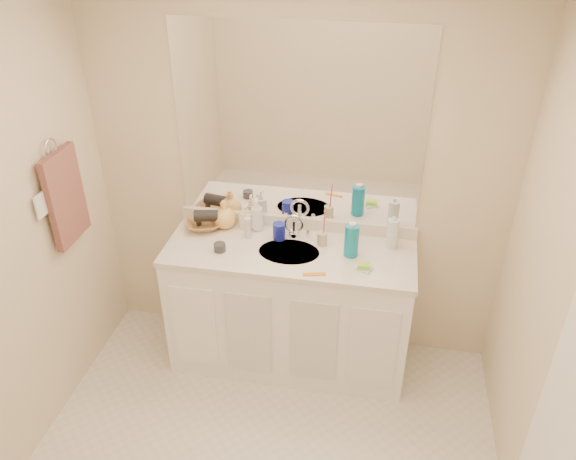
# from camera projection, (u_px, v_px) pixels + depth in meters

# --- Properties ---
(ceiling) EXTENTS (2.60, 2.60, 0.02)m
(ceiling) POSITION_uv_depth(u_px,v_px,m) (231.00, 19.00, 1.74)
(ceiling) COLOR white
(ceiling) RESTS_ON wall_back
(wall_back) EXTENTS (2.60, 0.02, 2.40)m
(wall_back) POSITION_uv_depth(u_px,v_px,m) (298.00, 182.00, 3.46)
(wall_back) COLOR beige
(wall_back) RESTS_ON floor
(wall_right) EXTENTS (0.02, 2.60, 2.40)m
(wall_right) POSITION_uv_depth(u_px,v_px,m) (573.00, 358.00, 2.16)
(wall_right) COLOR beige
(wall_right) RESTS_ON floor
(vanity_cabinet) EXTENTS (1.50, 0.55, 0.85)m
(vanity_cabinet) POSITION_uv_depth(u_px,v_px,m) (289.00, 308.00, 3.63)
(vanity_cabinet) COLOR white
(vanity_cabinet) RESTS_ON floor
(countertop) EXTENTS (1.52, 0.57, 0.03)m
(countertop) POSITION_uv_depth(u_px,v_px,m) (290.00, 252.00, 3.40)
(countertop) COLOR silver
(countertop) RESTS_ON vanity_cabinet
(backsplash) EXTENTS (1.52, 0.03, 0.08)m
(backsplash) POSITION_uv_depth(u_px,v_px,m) (297.00, 223.00, 3.59)
(backsplash) COLOR silver
(backsplash) RESTS_ON countertop
(sink_basin) EXTENTS (0.37, 0.37, 0.02)m
(sink_basin) POSITION_uv_depth(u_px,v_px,m) (289.00, 253.00, 3.38)
(sink_basin) COLOR silver
(sink_basin) RESTS_ON countertop
(faucet) EXTENTS (0.02, 0.02, 0.11)m
(faucet) POSITION_uv_depth(u_px,v_px,m) (294.00, 229.00, 3.50)
(faucet) COLOR silver
(faucet) RESTS_ON countertop
(mirror) EXTENTS (1.48, 0.01, 1.20)m
(mirror) POSITION_uv_depth(u_px,v_px,m) (298.00, 127.00, 3.27)
(mirror) COLOR white
(mirror) RESTS_ON wall_back
(blue_mug) EXTENTS (0.08, 0.08, 0.11)m
(blue_mug) POSITION_uv_depth(u_px,v_px,m) (279.00, 231.00, 3.48)
(blue_mug) COLOR #1720A0
(blue_mug) RESTS_ON countertop
(tan_cup) EXTENTS (0.07, 0.07, 0.08)m
(tan_cup) POSITION_uv_depth(u_px,v_px,m) (322.00, 239.00, 3.42)
(tan_cup) COLOR #C2B689
(tan_cup) RESTS_ON countertop
(toothbrush) EXTENTS (0.02, 0.04, 0.19)m
(toothbrush) POSITION_uv_depth(u_px,v_px,m) (324.00, 224.00, 3.36)
(toothbrush) COLOR #FF4378
(toothbrush) RESTS_ON tan_cup
(mouthwash_bottle) EXTENTS (0.10, 0.10, 0.20)m
(mouthwash_bottle) POSITION_uv_depth(u_px,v_px,m) (351.00, 240.00, 3.29)
(mouthwash_bottle) COLOR #0E85AA
(mouthwash_bottle) RESTS_ON countertop
(clear_pump_bottle) EXTENTS (0.09, 0.09, 0.19)m
(clear_pump_bottle) POSITION_uv_depth(u_px,v_px,m) (392.00, 234.00, 3.37)
(clear_pump_bottle) COLOR white
(clear_pump_bottle) RESTS_ON countertop
(soap_dish) EXTENTS (0.11, 0.10, 0.01)m
(soap_dish) POSITION_uv_depth(u_px,v_px,m) (364.00, 268.00, 3.22)
(soap_dish) COLOR white
(soap_dish) RESTS_ON countertop
(green_soap) EXTENTS (0.08, 0.06, 0.03)m
(green_soap) POSITION_uv_depth(u_px,v_px,m) (364.00, 266.00, 3.21)
(green_soap) COLOR #95DE36
(green_soap) RESTS_ON soap_dish
(orange_comb) EXTENTS (0.13, 0.05, 0.01)m
(orange_comb) POSITION_uv_depth(u_px,v_px,m) (314.00, 274.00, 3.17)
(orange_comb) COLOR orange
(orange_comb) RESTS_ON countertop
(dark_jar) EXTENTS (0.08, 0.08, 0.05)m
(dark_jar) POSITION_uv_depth(u_px,v_px,m) (220.00, 247.00, 3.37)
(dark_jar) COLOR #34343B
(dark_jar) RESTS_ON countertop
(extra_white_bottle) EXTENTS (0.05, 0.05, 0.14)m
(extra_white_bottle) POSITION_uv_depth(u_px,v_px,m) (248.00, 228.00, 3.48)
(extra_white_bottle) COLOR silver
(extra_white_bottle) RESTS_ON countertop
(soap_bottle_white) EXTENTS (0.10, 0.10, 0.21)m
(soap_bottle_white) POSITION_uv_depth(u_px,v_px,m) (257.00, 215.00, 3.55)
(soap_bottle_white) COLOR white
(soap_bottle_white) RESTS_ON countertop
(soap_bottle_cream) EXTENTS (0.08, 0.08, 0.17)m
(soap_bottle_cream) POSITION_uv_depth(u_px,v_px,m) (247.00, 216.00, 3.57)
(soap_bottle_cream) COLOR #FDE8CE
(soap_bottle_cream) RESTS_ON countertop
(soap_bottle_yellow) EXTENTS (0.18, 0.18, 0.19)m
(soap_bottle_yellow) POSITION_uv_depth(u_px,v_px,m) (225.00, 214.00, 3.58)
(soap_bottle_yellow) COLOR #FECA62
(soap_bottle_yellow) RESTS_ON countertop
(wicker_basket) EXTENTS (0.29, 0.29, 0.06)m
(wicker_basket) POSITION_uv_depth(u_px,v_px,m) (204.00, 224.00, 3.60)
(wicker_basket) COLOR #A36F42
(wicker_basket) RESTS_ON countertop
(hair_dryer) EXTENTS (0.16, 0.10, 0.08)m
(hair_dryer) POSITION_uv_depth(u_px,v_px,m) (206.00, 216.00, 3.57)
(hair_dryer) COLOR black
(hair_dryer) RESTS_ON wicker_basket
(towel_ring) EXTENTS (0.01, 0.11, 0.11)m
(towel_ring) POSITION_uv_depth(u_px,v_px,m) (51.00, 148.00, 3.03)
(towel_ring) COLOR silver
(towel_ring) RESTS_ON wall_left
(hand_towel) EXTENTS (0.04, 0.32, 0.55)m
(hand_towel) POSITION_uv_depth(u_px,v_px,m) (66.00, 197.00, 3.19)
(hand_towel) COLOR brown
(hand_towel) RESTS_ON towel_ring
(switch_plate) EXTENTS (0.01, 0.08, 0.13)m
(switch_plate) POSITION_uv_depth(u_px,v_px,m) (41.00, 206.00, 3.00)
(switch_plate) COLOR white
(switch_plate) RESTS_ON wall_left
(door) EXTENTS (0.02, 0.82, 2.00)m
(door) POSITION_uv_depth(u_px,v_px,m) (575.00, 456.00, 2.02)
(door) COLOR white
(door) RESTS_ON floor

